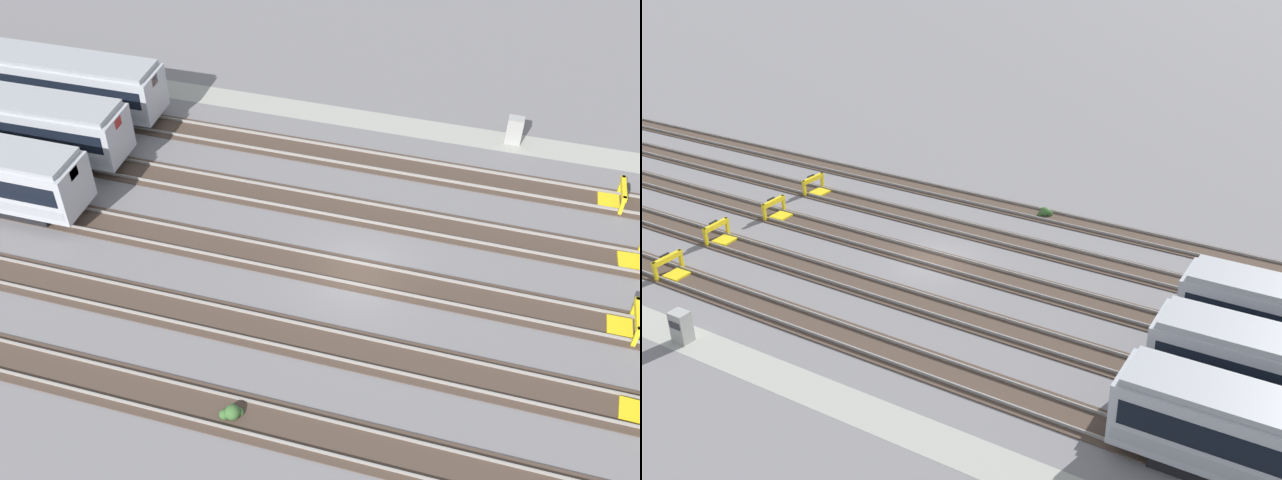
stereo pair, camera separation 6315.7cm
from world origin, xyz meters
The scene contains 13 objects.
ground_plane centered at (0.00, 0.00, 0.00)m, with size 400.00×400.00×0.00m, color slate.
service_walkway centered at (0.00, -13.05, 0.00)m, with size 54.00×2.00×0.01m, color #9E9E93.
rail_track_nearest centered at (0.00, -9.00, 0.04)m, with size 90.00×2.23×0.21m.
rail_track_near_inner centered at (0.00, -4.50, 0.04)m, with size 90.00×2.23×0.21m.
rail_track_middle centered at (0.00, 0.00, 0.04)m, with size 90.00×2.24×0.21m.
rail_track_far_inner centered at (0.00, 4.50, 0.04)m, with size 90.00×2.23×0.21m.
rail_track_farthest centered at (0.00, 9.00, 0.04)m, with size 90.00×2.23×0.21m.
subway_car_back_row_centre centered at (23.36, -8.99, 2.04)m, with size 18.04×3.09×3.70m.
bumper_stop_nearest_track centered at (-11.77, -9.00, 0.51)m, with size 1.35×2.00×1.22m.
bumper_stop_near_inner_track centered at (-12.76, -4.49, 0.51)m, with size 1.38×2.01×1.22m.
bumper_stop_middle_track centered at (-12.27, 0.00, 0.51)m, with size 1.35×2.00×1.22m.
electrical_cabinet centered at (-6.06, -13.22, 0.80)m, with size 0.90×0.73×1.60m.
weed_clump centered at (2.89, 9.08, 0.24)m, with size 0.92×0.70×0.64m.
Camera 1 is at (-5.24, 24.66, 25.27)m, focal length 42.00 mm.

